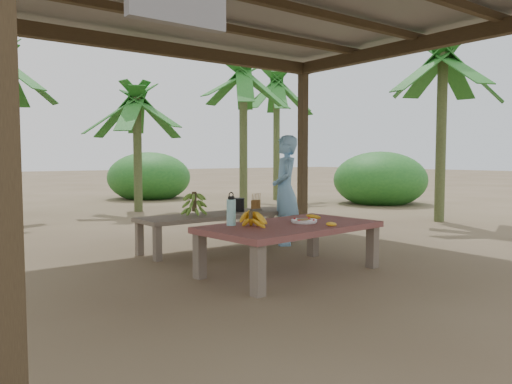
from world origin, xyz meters
TOP-DOWN VIEW (x-y plane):
  - ground at (0.00, 0.00)m, footprint 80.00×80.00m
  - pavilion at (-0.01, -0.01)m, footprint 6.60×5.60m
  - work_table at (0.17, -0.41)m, footprint 1.88×1.15m
  - bench at (0.37, 1.18)m, footprint 2.22×0.66m
  - ripe_banana_bunch at (-0.30, -0.37)m, footprint 0.36×0.33m
  - plate at (0.34, -0.42)m, footprint 0.27×0.27m
  - loose_banana_front at (0.37, -0.78)m, footprint 0.15×0.06m
  - loose_banana_side at (0.67, -0.22)m, footprint 0.15×0.14m
  - water_flask at (-0.37, -0.13)m, footprint 0.09×0.09m
  - green_banana_stalk at (-0.03, 1.17)m, footprint 0.28×0.28m
  - cooking_pot at (0.66, 1.25)m, footprint 0.20×0.20m
  - skewer_rack at (0.90, 1.15)m, footprint 0.18×0.08m
  - woman at (1.20, 0.89)m, footprint 0.58×0.64m
  - banana_plant_ne at (3.36, 4.87)m, footprint 1.80×1.80m
  - banana_plant_n at (1.31, 5.91)m, footprint 1.80×1.80m
  - banana_plant_e at (5.01, 1.03)m, footprint 1.80×1.80m
  - banana_plant_far at (5.58, 6.42)m, footprint 1.80×1.80m

SIDE VIEW (x-z plane):
  - ground at x=0.00m, z-range 0.00..0.00m
  - bench at x=0.37m, z-range 0.17..0.62m
  - work_table at x=0.17m, z-range 0.18..0.68m
  - plate at x=0.34m, z-range 0.50..0.54m
  - loose_banana_front at x=0.37m, z-range 0.50..0.54m
  - loose_banana_side at x=0.67m, z-range 0.50..0.54m
  - cooking_pot at x=0.66m, z-range 0.45..0.62m
  - skewer_rack at x=0.90m, z-range 0.45..0.69m
  - ripe_banana_bunch at x=-0.30m, z-range 0.50..0.67m
  - green_banana_stalk at x=-0.03m, z-range 0.45..0.76m
  - water_flask at x=-0.37m, z-range 0.47..0.81m
  - woman at x=1.20m, z-range 0.00..1.47m
  - banana_plant_n at x=1.31m, z-range 0.85..3.50m
  - banana_plant_e at x=5.01m, z-range 1.13..4.37m
  - banana_plant_ne at x=3.36m, z-range 1.14..4.39m
  - pavilion at x=-0.01m, z-range 1.30..4.25m
  - banana_plant_far at x=5.58m, z-range 1.21..4.62m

